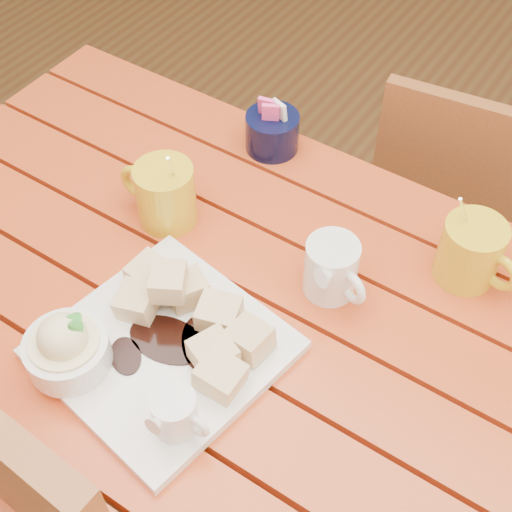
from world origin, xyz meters
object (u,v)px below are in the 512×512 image
Objects in this scene: table at (218,354)px; coffee_mug_left at (164,193)px; coffee_mug_right at (472,252)px; dessert_plate at (142,344)px; chair_far at (468,220)px.

table is 7.90× the size of coffee_mug_left.
table is 0.40m from coffee_mug_right.
table is 3.72× the size of dessert_plate.
chair_far is (0.35, 0.54, -0.34)m from coffee_mug_left.
dessert_plate is at bearing -61.84° from coffee_mug_left.
coffee_mug_left is at bearing 147.22° from table.
dessert_plate is 0.85m from chair_far.
coffee_mug_right is at bearing 44.23° from table.
table is at bearing -121.30° from coffee_mug_right.
coffee_mug_right is at bearing 50.81° from dessert_plate.
coffee_mug_right is (0.44, 0.15, -0.00)m from coffee_mug_left.
dessert_plate is at bearing -114.73° from coffee_mug_right.
dessert_plate is (-0.04, -0.11, 0.14)m from table.
table is at bearing -36.05° from coffee_mug_left.
coffee_mug_right reaches higher than table.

